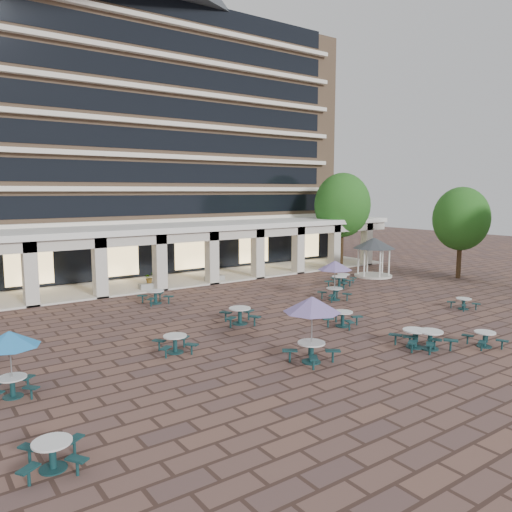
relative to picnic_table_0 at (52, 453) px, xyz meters
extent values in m
plane|color=brown|center=(14.00, 7.09, -0.44)|extent=(120.00, 120.00, 0.00)
cube|color=#8D6B4F|center=(14.00, 32.59, 10.56)|extent=(40.00, 15.00, 22.00)
cube|color=silver|center=(14.00, 24.84, 4.06)|extent=(36.80, 0.50, 0.35)
cube|color=black|center=(14.00, 25.07, 5.36)|extent=(35.20, 0.05, 1.60)
cube|color=silver|center=(14.00, 24.84, 6.66)|extent=(36.80, 0.50, 0.35)
cube|color=black|center=(14.00, 25.07, 7.96)|extent=(35.20, 0.05, 1.60)
cube|color=silver|center=(14.00, 24.84, 9.26)|extent=(36.80, 0.50, 0.35)
cube|color=black|center=(14.00, 25.07, 10.56)|extent=(35.20, 0.05, 1.60)
cube|color=silver|center=(14.00, 24.84, 11.86)|extent=(36.80, 0.50, 0.35)
cube|color=black|center=(14.00, 25.07, 13.16)|extent=(35.20, 0.05, 1.60)
cube|color=silver|center=(14.00, 24.84, 14.46)|extent=(36.80, 0.50, 0.35)
cube|color=black|center=(14.00, 25.07, 15.76)|extent=(35.20, 0.05, 1.60)
cube|color=silver|center=(14.00, 24.84, 17.06)|extent=(36.80, 0.50, 0.35)
cube|color=black|center=(14.00, 25.07, 18.36)|extent=(35.20, 0.05, 1.60)
cube|color=silver|center=(14.00, 24.84, 19.66)|extent=(36.80, 0.50, 0.35)
cube|color=black|center=(14.00, 25.07, 20.96)|extent=(35.20, 0.05, 1.60)
cube|color=white|center=(14.00, 22.09, 3.76)|extent=(42.00, 6.60, 0.40)
cube|color=beige|center=(14.00, 19.24, 3.31)|extent=(42.00, 0.30, 0.90)
cube|color=black|center=(14.00, 24.79, 1.36)|extent=(38.00, 0.15, 3.20)
cube|color=beige|center=(14.00, 22.09, -0.38)|extent=(42.00, 6.00, 0.12)
cube|color=beige|center=(3.44, 19.49, 1.56)|extent=(0.80, 0.80, 4.00)
cube|color=beige|center=(7.67, 19.49, 1.56)|extent=(0.80, 0.80, 4.00)
cube|color=beige|center=(11.89, 19.49, 1.56)|extent=(0.80, 0.80, 4.00)
cube|color=beige|center=(16.11, 19.49, 1.56)|extent=(0.80, 0.80, 4.00)
cube|color=beige|center=(20.33, 19.49, 1.56)|extent=(0.80, 0.80, 4.00)
cube|color=beige|center=(24.56, 19.49, 1.56)|extent=(0.80, 0.80, 4.00)
cube|color=beige|center=(28.78, 19.49, 1.56)|extent=(0.80, 0.80, 4.00)
cube|color=beige|center=(33.00, 19.49, 1.56)|extent=(0.80, 0.80, 4.00)
cube|color=#FFD88C|center=(4.40, 24.64, 1.16)|extent=(3.20, 0.08, 2.40)
cube|color=#FFD88C|center=(10.80, 24.64, 1.16)|extent=(3.20, 0.08, 2.40)
cube|color=#FFD88C|center=(17.20, 24.64, 1.16)|extent=(3.20, 0.08, 2.40)
cube|color=#FFD88C|center=(23.60, 24.64, 1.16)|extent=(3.20, 0.08, 2.40)
cube|color=#FFD88C|center=(30.00, 24.64, 1.16)|extent=(3.20, 0.08, 2.40)
cylinder|color=#14383C|center=(0.00, 0.00, -0.42)|extent=(0.69, 0.69, 0.04)
cylinder|color=#14383C|center=(0.00, 0.00, -0.12)|extent=(0.18, 0.18, 0.65)
cylinder|color=silver|center=(0.00, 0.00, 0.28)|extent=(0.99, 0.99, 0.05)
cube|color=#14383C|center=(0.64, 0.42, -0.01)|extent=(0.60, 0.53, 0.05)
cylinder|color=#14383C|center=(0.64, 0.42, -0.24)|extent=(0.08, 0.08, 0.41)
cube|color=#14383C|center=(-0.42, 0.64, -0.01)|extent=(0.53, 0.60, 0.05)
cylinder|color=#14383C|center=(-0.42, 0.64, -0.24)|extent=(0.08, 0.08, 0.41)
cube|color=#14383C|center=(-0.64, -0.42, -0.01)|extent=(0.60, 0.53, 0.05)
cylinder|color=#14383C|center=(-0.64, -0.42, -0.24)|extent=(0.08, 0.08, 0.41)
cube|color=#14383C|center=(0.42, -0.64, -0.01)|extent=(0.53, 0.60, 0.05)
cylinder|color=#14383C|center=(0.42, -0.64, -0.24)|extent=(0.08, 0.08, 0.41)
cylinder|color=#14383C|center=(15.66, 0.92, -0.42)|extent=(0.76, 0.76, 0.04)
cylinder|color=#14383C|center=(15.66, 0.92, -0.09)|extent=(0.19, 0.19, 0.71)
cylinder|color=silver|center=(15.66, 0.92, 0.34)|extent=(1.08, 1.08, 0.05)
cube|color=#14383C|center=(16.40, 1.33, 0.03)|extent=(0.67, 0.55, 0.05)
cylinder|color=#14383C|center=(16.40, 1.33, -0.22)|extent=(0.09, 0.09, 0.45)
cube|color=#14383C|center=(15.25, 1.66, 0.03)|extent=(0.55, 0.67, 0.05)
cylinder|color=#14383C|center=(15.25, 1.66, -0.22)|extent=(0.09, 0.09, 0.45)
cube|color=#14383C|center=(14.93, 0.52, 0.03)|extent=(0.67, 0.55, 0.05)
cylinder|color=#14383C|center=(14.93, 0.52, -0.22)|extent=(0.09, 0.09, 0.45)
cube|color=#14383C|center=(16.07, 0.19, 0.03)|extent=(0.55, 0.67, 0.05)
cylinder|color=#14383C|center=(16.07, 0.19, -0.22)|extent=(0.09, 0.09, 0.45)
cylinder|color=#14383C|center=(16.01, 0.39, -0.42)|extent=(0.77, 0.77, 0.04)
cylinder|color=#14383C|center=(16.01, 0.39, -0.08)|extent=(0.20, 0.20, 0.72)
cylinder|color=silver|center=(16.01, 0.39, 0.36)|extent=(1.10, 1.10, 0.05)
cube|color=#14383C|center=(16.71, 0.88, 0.04)|extent=(0.67, 0.60, 0.05)
cylinder|color=#14383C|center=(16.71, 0.88, -0.21)|extent=(0.09, 0.09, 0.46)
cube|color=#14383C|center=(15.52, 1.09, 0.04)|extent=(0.60, 0.67, 0.05)
cylinder|color=#14383C|center=(15.52, 1.09, -0.21)|extent=(0.09, 0.09, 0.46)
cube|color=#14383C|center=(15.31, -0.10, 0.04)|extent=(0.67, 0.60, 0.05)
cylinder|color=#14383C|center=(15.31, -0.10, -0.21)|extent=(0.09, 0.09, 0.46)
cube|color=#14383C|center=(16.51, -0.31, 0.04)|extent=(0.60, 0.67, 0.05)
cylinder|color=#14383C|center=(16.51, -0.31, -0.21)|extent=(0.09, 0.09, 0.46)
cylinder|color=#14383C|center=(18.29, -0.84, -0.43)|extent=(0.64, 0.64, 0.04)
cylinder|color=#14383C|center=(18.29, -0.84, -0.14)|extent=(0.16, 0.16, 0.60)
cylinder|color=silver|center=(18.29, -0.84, 0.22)|extent=(0.92, 0.92, 0.05)
cube|color=#14383C|center=(18.96, -0.58, -0.04)|extent=(0.56, 0.42, 0.05)
cylinder|color=#14383C|center=(18.96, -0.58, -0.25)|extent=(0.07, 0.07, 0.38)
cube|color=#14383C|center=(18.04, -0.17, -0.04)|extent=(0.42, 0.56, 0.05)
cylinder|color=#14383C|center=(18.04, -0.17, -0.25)|extent=(0.07, 0.07, 0.38)
cube|color=#14383C|center=(17.62, -1.09, -0.04)|extent=(0.56, 0.42, 0.05)
cylinder|color=#14383C|center=(17.62, -1.09, -0.25)|extent=(0.07, 0.07, 0.38)
cube|color=#14383C|center=(18.55, -1.51, -0.04)|extent=(0.42, 0.56, 0.05)
cylinder|color=#14383C|center=(18.55, -1.51, -0.25)|extent=(0.07, 0.07, 0.38)
cylinder|color=#14383C|center=(0.00, 5.43, -0.43)|extent=(0.66, 0.66, 0.04)
cylinder|color=#14383C|center=(0.00, 5.43, -0.13)|extent=(0.17, 0.17, 0.63)
cylinder|color=silver|center=(0.00, 5.43, 0.25)|extent=(0.95, 0.95, 0.05)
cube|color=#14383C|center=(0.57, 5.90, -0.03)|extent=(0.57, 0.54, 0.05)
cylinder|color=#14383C|center=(0.57, 5.90, -0.25)|extent=(0.08, 0.08, 0.40)
cube|color=#14383C|center=(0.47, 4.86, -0.03)|extent=(0.54, 0.57, 0.05)
cylinder|color=#14383C|center=(0.47, 4.86, -0.25)|extent=(0.08, 0.08, 0.40)
cylinder|color=gray|center=(0.00, 5.43, 0.69)|extent=(0.05, 0.05, 2.27)
cone|color=#2477BE|center=(0.00, 5.43, 1.59)|extent=(1.99, 1.99, 0.52)
cylinder|color=#14383C|center=(6.61, 6.49, -0.42)|extent=(0.71, 0.71, 0.04)
cylinder|color=#14383C|center=(6.61, 6.49, -0.11)|extent=(0.18, 0.18, 0.67)
cylinder|color=silver|center=(6.61, 6.49, 0.30)|extent=(1.02, 1.02, 0.05)
cube|color=#14383C|center=(7.26, 6.94, 0.00)|extent=(0.62, 0.55, 0.05)
cylinder|color=#14383C|center=(7.26, 6.94, -0.23)|extent=(0.08, 0.08, 0.43)
cube|color=#14383C|center=(6.16, 7.15, 0.00)|extent=(0.55, 0.62, 0.05)
cylinder|color=#14383C|center=(6.16, 7.15, -0.23)|extent=(0.08, 0.08, 0.43)
cube|color=#14383C|center=(5.95, 6.04, 0.00)|extent=(0.62, 0.55, 0.05)
cylinder|color=#14383C|center=(5.95, 6.04, -0.23)|extent=(0.08, 0.08, 0.43)
cube|color=#14383C|center=(7.06, 5.83, 0.00)|extent=(0.55, 0.62, 0.05)
cylinder|color=#14383C|center=(7.06, 5.83, -0.23)|extent=(0.08, 0.08, 0.43)
cylinder|color=#14383C|center=(10.58, 2.14, -0.42)|extent=(0.79, 0.79, 0.04)
cylinder|color=#14383C|center=(10.58, 2.14, -0.07)|extent=(0.20, 0.20, 0.74)
cylinder|color=silver|center=(10.58, 2.14, 0.38)|extent=(1.12, 1.12, 0.06)
cube|color=#14383C|center=(11.10, 2.85, 0.05)|extent=(0.62, 0.68, 0.06)
cylinder|color=#14383C|center=(11.10, 2.85, -0.21)|extent=(0.09, 0.09, 0.47)
cube|color=#14383C|center=(9.87, 2.66, 0.05)|extent=(0.68, 0.62, 0.06)
cylinder|color=#14383C|center=(9.87, 2.66, -0.21)|extent=(0.09, 0.09, 0.47)
cube|color=#14383C|center=(10.06, 1.44, 0.05)|extent=(0.62, 0.68, 0.06)
cylinder|color=#14383C|center=(10.06, 1.44, -0.21)|extent=(0.09, 0.09, 0.47)
cube|color=#14383C|center=(11.28, 1.62, 0.05)|extent=(0.68, 0.62, 0.06)
cylinder|color=#14383C|center=(11.28, 1.62, -0.21)|extent=(0.09, 0.09, 0.47)
cylinder|color=gray|center=(10.58, 2.14, 0.90)|extent=(0.06, 0.06, 2.70)
cone|color=#7763A6|center=(10.58, 2.14, 1.97)|extent=(2.36, 2.36, 0.62)
cylinder|color=#14383C|center=(24.09, 3.82, -0.43)|extent=(0.61, 0.61, 0.03)
cylinder|color=#14383C|center=(24.09, 3.82, -0.16)|extent=(0.16, 0.16, 0.57)
cylinder|color=silver|center=(24.09, 3.82, 0.19)|extent=(0.87, 0.87, 0.04)
cube|color=#14383C|center=(24.66, 4.20, -0.06)|extent=(0.53, 0.47, 0.04)
cylinder|color=#14383C|center=(24.66, 4.20, -0.26)|extent=(0.07, 0.07, 0.37)
cube|color=#14383C|center=(23.72, 4.39, -0.06)|extent=(0.47, 0.53, 0.04)
cylinder|color=#14383C|center=(23.72, 4.39, -0.26)|extent=(0.07, 0.07, 0.37)
cube|color=#14383C|center=(23.52, 3.45, -0.06)|extent=(0.53, 0.47, 0.04)
cylinder|color=#14383C|center=(23.52, 3.45, -0.26)|extent=(0.07, 0.07, 0.37)
cube|color=#14383C|center=(24.46, 3.26, -0.06)|extent=(0.47, 0.53, 0.04)
cylinder|color=#14383C|center=(24.46, 3.26, -0.26)|extent=(0.07, 0.07, 0.37)
cylinder|color=#14383C|center=(11.49, 8.78, -0.42)|extent=(0.80, 0.80, 0.05)
cylinder|color=#14383C|center=(11.49, 8.78, -0.07)|extent=(0.21, 0.21, 0.76)
cylinder|color=silver|center=(11.49, 8.78, 0.39)|extent=(1.15, 1.15, 0.06)
cube|color=#14383C|center=(12.31, 9.15, 0.06)|extent=(0.71, 0.55, 0.06)
cylinder|color=#14383C|center=(12.31, 9.15, -0.20)|extent=(0.09, 0.09, 0.48)
cube|color=#14383C|center=(11.12, 9.60, 0.06)|extent=(0.55, 0.71, 0.06)
cylinder|color=#14383C|center=(11.12, 9.60, -0.20)|extent=(0.09, 0.09, 0.48)
cube|color=#14383C|center=(10.67, 8.41, 0.06)|extent=(0.71, 0.55, 0.06)
cylinder|color=#14383C|center=(10.67, 8.41, -0.20)|extent=(0.09, 0.09, 0.48)
cube|color=#14383C|center=(11.86, 7.96, 0.06)|extent=(0.55, 0.71, 0.06)
cylinder|color=#14383C|center=(11.86, 7.96, -0.20)|extent=(0.09, 0.09, 0.48)
cylinder|color=#14383C|center=(15.55, 5.29, -0.42)|extent=(0.73, 0.73, 0.04)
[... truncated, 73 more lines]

